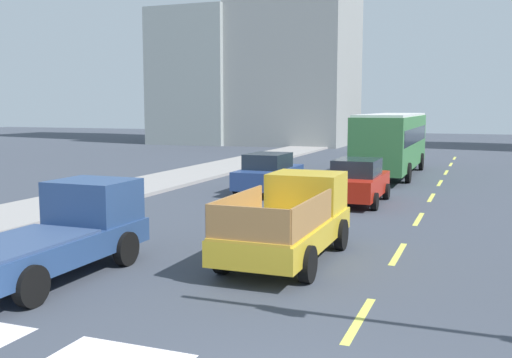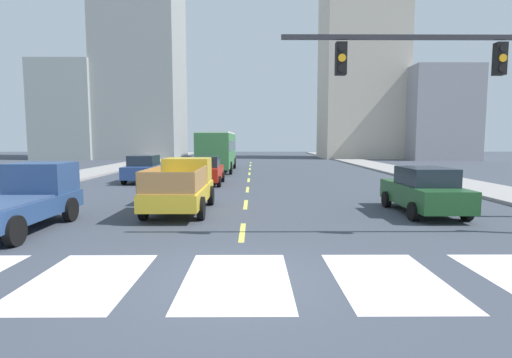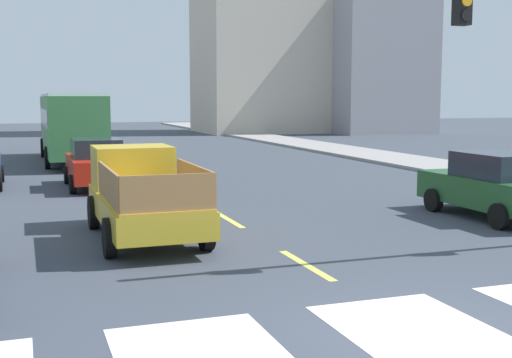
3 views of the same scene
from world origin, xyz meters
name	(u,v)px [view 2 (image 2 of 3)]	position (x,y,z in m)	size (l,w,h in m)	color
ground_plane	(237,280)	(0.00, 0.00, 0.00)	(160.00, 160.00, 0.00)	#3B414D
sidewalk_right	(444,180)	(12.73, 18.00, 0.07)	(3.57, 110.00, 0.15)	gray
sidewalk_left	(51,181)	(-12.73, 18.00, 0.07)	(3.57, 110.00, 0.15)	gray
crosswalk_stripe_2	(84,280)	(-2.98, 0.00, 0.00)	(2.07, 3.30, 0.01)	silver
crosswalk_stripe_3	(237,279)	(0.00, 0.00, 0.00)	(2.07, 3.30, 0.01)	silver
crosswalk_stripe_4	(388,279)	(2.98, 0.00, 0.00)	(2.07, 3.30, 0.01)	silver
lane_dash_0	(242,232)	(0.00, 4.00, 0.00)	(0.16, 2.40, 0.01)	#D6D553
lane_dash_1	(246,204)	(0.00, 9.00, 0.00)	(0.16, 2.40, 0.01)	#D6D553
lane_dash_2	(247,189)	(0.00, 14.00, 0.00)	(0.16, 2.40, 0.01)	#D6D553
lane_dash_3	(249,180)	(0.00, 19.00, 0.00)	(0.16, 2.40, 0.01)	#D6D553
lane_dash_4	(249,174)	(0.00, 24.00, 0.00)	(0.16, 2.40, 0.01)	#D6D553
lane_dash_5	(250,169)	(0.00, 29.00, 0.00)	(0.16, 2.40, 0.01)	#D6D553
lane_dash_6	(250,165)	(0.00, 34.00, 0.00)	(0.16, 2.40, 0.01)	#D6D553
lane_dash_7	(251,163)	(0.00, 39.00, 0.00)	(0.16, 2.40, 0.01)	#D6D553
pickup_stakebed	(183,186)	(-2.44, 7.80, 0.94)	(2.18, 5.20, 1.96)	gold
pickup_dark	(22,199)	(-6.78, 4.54, 0.92)	(2.18, 5.20, 1.96)	navy
city_bus	(218,149)	(-2.70, 26.42, 1.95)	(2.72, 10.80, 3.32)	#37763F
sedan_near_right	(144,169)	(-6.67, 17.85, 0.86)	(2.02, 4.40, 1.72)	navy
sedan_far	(206,170)	(-2.56, 16.47, 0.86)	(2.02, 4.40, 1.72)	#B62011
sedan_near_left	(424,191)	(6.62, 6.92, 0.86)	(2.02, 4.40, 1.72)	#204F26
block_mid_left	(433,115)	(25.12, 47.67, 6.10)	(8.67, 10.47, 12.20)	gray
block_mid_right	(76,112)	(-25.16, 50.01, 6.62)	(8.20, 10.83, 13.23)	#919997
block_low_left	(361,71)	(15.87, 50.70, 12.47)	(11.12, 9.29, 24.95)	beige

